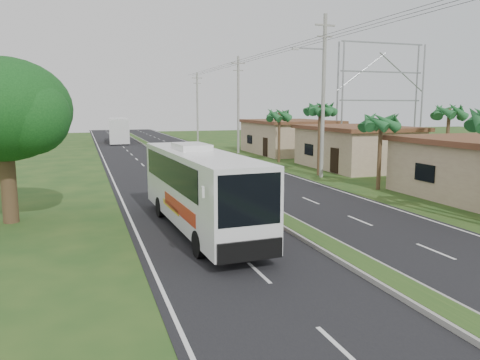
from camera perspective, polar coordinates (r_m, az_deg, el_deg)
name	(u,v)px	position (r m, az deg, el deg)	size (l,w,h in m)	color
ground	(353,262)	(16.90, 13.62, -9.66)	(180.00, 180.00, 0.00)	#1F4419
road_asphalt	(207,179)	(35.00, -4.07, 0.17)	(14.00, 160.00, 0.02)	black
median_strip	(207,177)	(34.98, -4.07, 0.32)	(1.20, 160.00, 0.18)	gray
lane_edge_left	(114,183)	(33.96, -15.07, -0.40)	(0.12, 160.00, 0.01)	silver
lane_edge_right	(289,175)	(37.24, 5.95, 0.65)	(0.12, 160.00, 0.01)	silver
shop_mid	(356,147)	(42.26, 13.91, 3.95)	(7.60, 10.60, 3.67)	tan
shop_far	(289,136)	(54.55, 5.97, 5.30)	(8.60, 11.60, 3.82)	tan
palm_verge_b	(381,122)	(31.27, 16.81, 6.78)	(2.40, 2.40, 5.05)	#473321
palm_verge_c	(320,109)	(36.90, 9.74, 8.48)	(2.40, 2.40, 5.85)	#473321
palm_verge_d	(279,115)	(45.23, 4.82, 7.91)	(2.40, 2.40, 5.25)	#473321
palm_behind_shop	(449,112)	(38.70, 24.15, 7.57)	(2.40, 2.40, 5.65)	#473321
shade_tree	(0,113)	(23.75, -27.18, 7.25)	(6.30, 6.00, 7.54)	#473321
utility_pole_b	(323,94)	(35.87, 10.08, 10.28)	(3.20, 0.28, 12.00)	gray
utility_pole_c	(238,104)	(54.28, -0.21, 9.28)	(1.60, 0.28, 11.00)	gray
utility_pole_d	(197,106)	(73.52, -5.22, 8.95)	(1.60, 0.28, 10.50)	gray
billboard_lattice	(381,93)	(53.25, 16.80, 10.16)	(10.18, 1.18, 12.07)	gray
coach_bus_main	(199,184)	(20.16, -5.06, -0.49)	(2.89, 11.52, 3.69)	white
coach_bus_far	(119,129)	(73.37, -14.54, 6.08)	(3.51, 12.61, 3.63)	silver
motorcyclist	(245,206)	(21.93, 0.62, -3.13)	(1.85, 0.87, 2.11)	black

